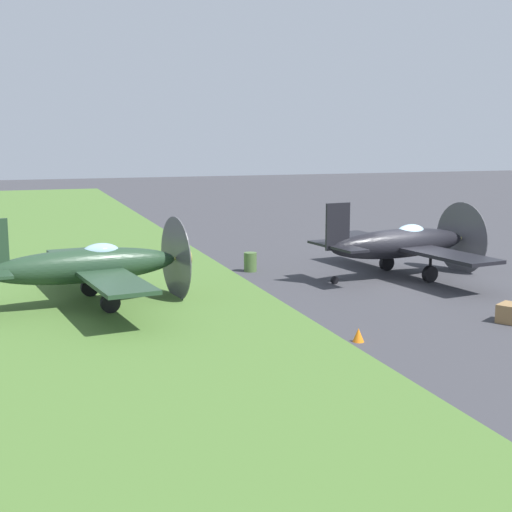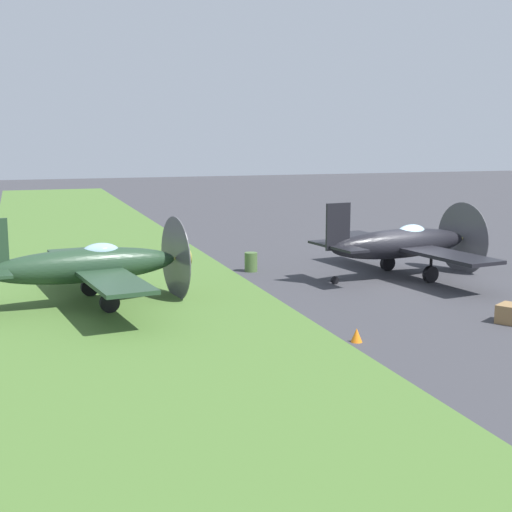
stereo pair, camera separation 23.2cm
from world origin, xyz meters
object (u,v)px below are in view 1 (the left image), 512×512
Objects in this scene: runway_marker_cone at (358,335)px; airplane_wingman at (89,266)px; airplane_lead at (402,243)px; fuel_drum at (250,262)px.

airplane_wingman is at bearing -136.23° from runway_marker_cone.
airplane_lead is 23.48× the size of runway_marker_cone.
fuel_drum is 12.18m from runway_marker_cone.
airplane_lead is at bearing 60.76° from fuel_drum.
airplane_lead is at bearing 86.66° from airplane_wingman.
runway_marker_cone is (8.77, -6.53, -1.31)m from airplane_lead.
airplane_wingman reaches higher than runway_marker_cone.
runway_marker_cone is (12.16, -0.47, -0.23)m from fuel_drum.
airplane_wingman is at bearing -93.86° from airplane_lead.
runway_marker_cone is at bearing -2.21° from fuel_drum.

